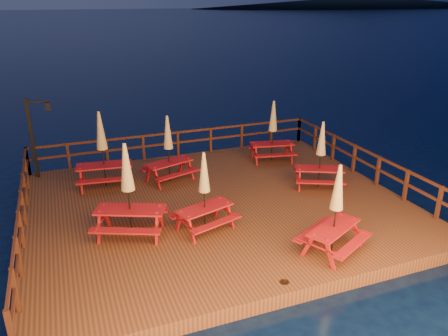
{
  "coord_description": "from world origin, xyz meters",
  "views": [
    {
      "loc": [
        -4.46,
        -12.19,
        6.76
      ],
      "look_at": [
        0.46,
        0.6,
        1.35
      ],
      "focal_mm": 35.0,
      "sensor_mm": 36.0,
      "label": 1
    }
  ],
  "objects_px": {
    "lamp_post": "(36,130)",
    "picnic_table_1": "(321,154)",
    "picnic_table_0": "(336,208)",
    "picnic_table_2": "(128,189)"
  },
  "relations": [
    {
      "from": "lamp_post",
      "to": "picnic_table_1",
      "type": "height_order",
      "value": "lamp_post"
    },
    {
      "from": "lamp_post",
      "to": "picnic_table_0",
      "type": "xyz_separation_m",
      "value": [
        7.22,
        -8.4,
        -0.51
      ]
    },
    {
      "from": "picnic_table_0",
      "to": "picnic_table_1",
      "type": "height_order",
      "value": "picnic_table_0"
    },
    {
      "from": "picnic_table_0",
      "to": "picnic_table_1",
      "type": "xyz_separation_m",
      "value": [
        1.96,
        3.77,
        -0.04
      ]
    },
    {
      "from": "picnic_table_1",
      "to": "lamp_post",
      "type": "bearing_deg",
      "value": 178.43
    },
    {
      "from": "picnic_table_1",
      "to": "picnic_table_2",
      "type": "xyz_separation_m",
      "value": [
        -6.79,
        -0.98,
        0.18
      ]
    },
    {
      "from": "picnic_table_0",
      "to": "picnic_table_1",
      "type": "relative_size",
      "value": 1.03
    },
    {
      "from": "picnic_table_2",
      "to": "lamp_post",
      "type": "bearing_deg",
      "value": 136.71
    },
    {
      "from": "lamp_post",
      "to": "picnic_table_2",
      "type": "bearing_deg",
      "value": -66.96
    },
    {
      "from": "picnic_table_1",
      "to": "picnic_table_2",
      "type": "distance_m",
      "value": 6.87
    }
  ]
}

